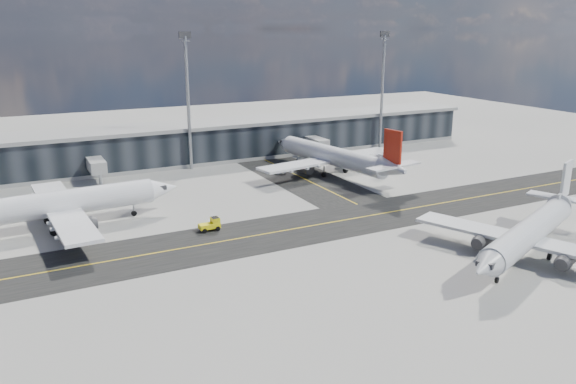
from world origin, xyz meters
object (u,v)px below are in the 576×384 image
at_px(airliner_af, 51,205).
at_px(service_van, 275,169).
at_px(airliner_redtail, 334,157).
at_px(airliner_near, 531,231).
at_px(baggage_tug, 211,224).

distance_m(airliner_af, service_van, 48.21).
bearing_deg(airliner_redtail, airliner_near, -99.02).
distance_m(baggage_tug, service_van, 36.55).
bearing_deg(airliner_near, airliner_redtail, -21.98).
height_order(airliner_redtail, baggage_tug, airliner_redtail).
distance_m(airliner_near, baggage_tug, 45.15).
height_order(airliner_af, airliner_redtail, airliner_redtail).
bearing_deg(airliner_af, baggage_tug, 58.20).
height_order(airliner_redtail, airliner_near, airliner_redtail).
xyz_separation_m(airliner_af, airliner_near, (56.19, -40.02, -0.40)).
xyz_separation_m(airliner_near, service_van, (-10.93, 56.32, -2.73)).
relative_size(airliner_redtail, baggage_tug, 12.41).
distance_m(airliner_redtail, airliner_near, 49.36).
relative_size(airliner_near, baggage_tug, 10.65).
relative_size(airliner_af, airliner_redtail, 1.00).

